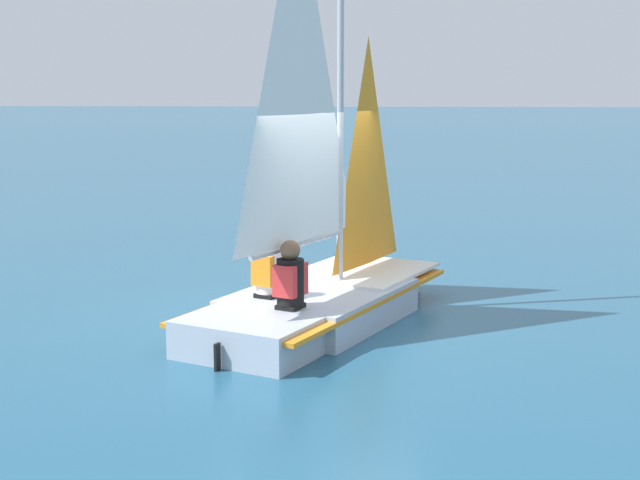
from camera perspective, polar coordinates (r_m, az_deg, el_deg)
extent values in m
plane|color=#235675|center=(10.79, 0.00, -5.27)|extent=(260.00, 260.00, 0.00)
cube|color=#B2BCCC|center=(10.74, 0.00, -4.22)|extent=(2.37, 2.72, 0.40)
cube|color=#B2BCCC|center=(12.14, 3.64, -2.61)|extent=(1.19, 1.22, 0.40)
cube|color=#B2BCCC|center=(9.40, -4.72, -6.28)|extent=(1.63, 1.41, 0.40)
cube|color=orange|center=(10.71, 0.00, -3.55)|extent=(3.08, 4.36, 0.05)
cube|color=silver|center=(11.67, 2.66, -1.99)|extent=(2.09, 2.29, 0.04)
cylinder|color=#B7B7BC|center=(10.88, 1.32, 9.57)|extent=(0.08, 0.08, 4.72)
cylinder|color=#B7B7BC|center=(10.14, -1.33, -0.24)|extent=(0.86, 1.88, 0.07)
pyramid|color=white|center=(9.99, -1.38, 11.12)|extent=(0.80, 1.78, 3.94)
pyramid|color=orange|center=(11.60, 3.06, 5.67)|extent=(0.59, 1.30, 2.94)
cube|color=black|center=(9.00, -6.59, -7.45)|extent=(0.06, 0.09, 0.28)
cube|color=black|center=(10.37, -3.31, -4.58)|extent=(0.33, 0.35, 0.45)
cylinder|color=white|center=(10.27, -3.33, -2.01)|extent=(0.39, 0.39, 0.50)
cube|color=orange|center=(10.26, -3.33, -1.87)|extent=(0.37, 0.41, 0.35)
sphere|color=brown|center=(10.20, -3.35, -0.09)|extent=(0.22, 0.22, 0.22)
cube|color=black|center=(9.82, -1.89, -5.39)|extent=(0.33, 0.35, 0.45)
cylinder|color=black|center=(9.71, -1.91, -2.68)|extent=(0.39, 0.39, 0.50)
cube|color=red|center=(9.70, -1.91, -2.53)|extent=(0.37, 0.41, 0.35)
sphere|color=brown|center=(9.64, -1.92, -0.65)|extent=(0.22, 0.22, 0.22)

